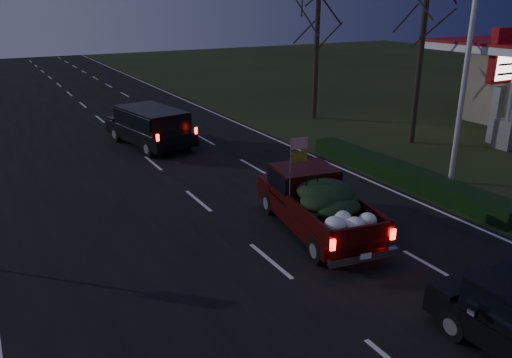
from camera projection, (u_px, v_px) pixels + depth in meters
name	position (u px, v px, depth m)	size (l,w,h in m)	color
ground	(270.00, 261.00, 13.67)	(120.00, 120.00, 0.00)	black
road_asphalt	(270.00, 261.00, 13.67)	(14.00, 120.00, 0.02)	black
hedge_row	(401.00, 174.00, 19.64)	(1.00, 10.00, 0.60)	black
light_pole	(470.00, 38.00, 17.86)	(0.50, 0.90, 9.16)	silver
gas_price_pylon	(503.00, 67.00, 23.90)	(2.00, 0.41, 5.57)	gray
bare_tree_mid	(425.00, 10.00, 23.06)	(3.60, 3.60, 8.50)	black
bare_tree_far	(317.00, 29.00, 28.71)	(3.60, 3.60, 7.00)	black
pickup_truck	(317.00, 200.00, 15.19)	(2.76, 5.39, 2.70)	#350807
lead_suv	(151.00, 123.00, 24.15)	(3.08, 5.59, 1.52)	black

